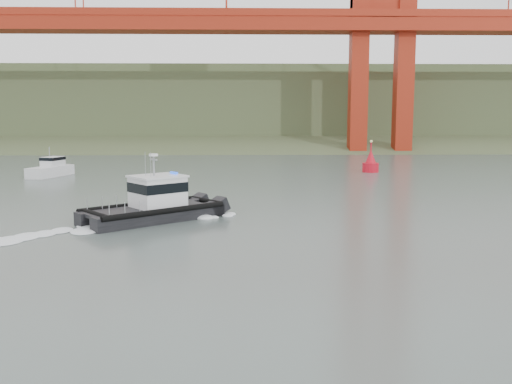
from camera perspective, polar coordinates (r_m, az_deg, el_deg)
The scene contains 5 objects.
ground at distance 27.08m, azimuth 3.89°, elevation -7.29°, with size 400.00×400.00×0.00m, color #46534E.
headlands at distance 151.54m, azimuth -0.51°, elevation 7.89°, with size 500.00×105.36×27.12m.
patrol_boat at distance 38.51m, azimuth -10.14°, elevation -1.10°, with size 9.49×8.64×4.59m.
motorboat at distance 68.41m, azimuth -19.81°, elevation 2.21°, with size 3.88×6.57×3.43m.
nav_buoy at distance 70.39m, azimuth 11.39°, elevation 2.85°, with size 1.97×1.97×4.10m.
Camera 1 is at (-2.48, -26.02, 7.09)m, focal length 40.00 mm.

